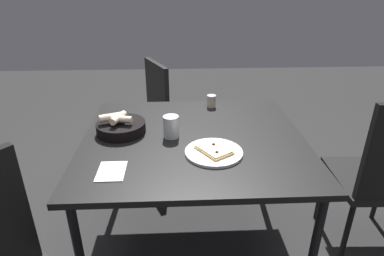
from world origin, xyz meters
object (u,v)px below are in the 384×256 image
at_px(chair_near, 144,109).
at_px(bread_basket, 121,126).
at_px(beer_glass, 171,128).
at_px(pizza_plate, 214,152).
at_px(dining_table, 194,146).
at_px(pepper_shaker, 211,102).

bearing_deg(chair_near, bread_basket, -2.39).
relative_size(beer_glass, chair_near, 0.14).
relative_size(pizza_plate, bread_basket, 1.05).
bearing_deg(beer_glass, chair_near, -166.05).
xyz_separation_m(dining_table, bread_basket, (-0.07, -0.39, 0.09)).
relative_size(dining_table, pepper_shaker, 14.81).
xyz_separation_m(dining_table, pepper_shaker, (-0.42, 0.14, 0.09)).
distance_m(bread_basket, chair_near, 0.93).
bearing_deg(dining_table, beer_glass, -93.97).
relative_size(dining_table, chair_near, 1.34).
height_order(pizza_plate, pepper_shaker, pepper_shaker).
distance_m(bread_basket, beer_glass, 0.28).
bearing_deg(chair_near, dining_table, 20.22).
xyz_separation_m(pizza_plate, beer_glass, (-0.19, -0.20, 0.04)).
bearing_deg(bread_basket, pepper_shaker, 123.90).
height_order(bread_basket, pepper_shaker, bread_basket).
distance_m(dining_table, bread_basket, 0.41).
height_order(dining_table, beer_glass, beer_glass).
bearing_deg(pepper_shaker, chair_near, -137.54).
bearing_deg(pepper_shaker, beer_glass, -31.34).
distance_m(dining_table, chair_near, 1.04).
height_order(dining_table, bread_basket, bread_basket).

